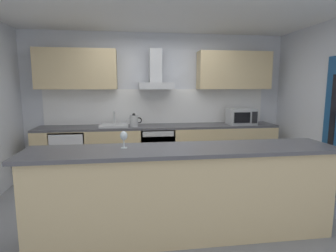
# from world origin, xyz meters

# --- Properties ---
(ground) EXTENTS (5.94, 4.46, 0.02)m
(ground) POSITION_xyz_m (0.00, 0.00, -0.01)
(ground) COLOR gray
(ceiling) EXTENTS (5.94, 4.46, 0.02)m
(ceiling) POSITION_xyz_m (0.00, 0.00, 2.61)
(ceiling) COLOR white
(wall_back) EXTENTS (5.94, 0.12, 2.60)m
(wall_back) POSITION_xyz_m (0.00, 1.79, 1.30)
(wall_back) COLOR silver
(wall_back) RESTS_ON ground
(backsplash_tile) EXTENTS (4.20, 0.02, 0.66)m
(backsplash_tile) POSITION_xyz_m (0.00, 1.72, 1.23)
(backsplash_tile) COLOR white
(counter_back) EXTENTS (4.35, 0.60, 0.90)m
(counter_back) POSITION_xyz_m (0.00, 1.41, 0.45)
(counter_back) COLOR #D1B784
(counter_back) RESTS_ON ground
(counter_island) EXTENTS (3.25, 0.64, 0.98)m
(counter_island) POSITION_xyz_m (0.03, -0.75, 0.49)
(counter_island) COLOR #D1B784
(counter_island) RESTS_ON ground
(upper_cabinets) EXTENTS (4.29, 0.32, 0.70)m
(upper_cabinets) POSITION_xyz_m (0.00, 1.56, 1.91)
(upper_cabinets) COLOR #D1B784
(oven) EXTENTS (0.60, 0.62, 0.80)m
(oven) POSITION_xyz_m (-0.05, 1.39, 0.46)
(oven) COLOR slate
(oven) RESTS_ON ground
(refrigerator) EXTENTS (0.58, 0.60, 0.85)m
(refrigerator) POSITION_xyz_m (-1.59, 1.38, 0.43)
(refrigerator) COLOR white
(refrigerator) RESTS_ON ground
(microwave) EXTENTS (0.50, 0.38, 0.30)m
(microwave) POSITION_xyz_m (1.54, 1.36, 1.05)
(microwave) COLOR #B7BABC
(microwave) RESTS_ON counter_back
(sink) EXTENTS (0.50, 0.40, 0.26)m
(sink) POSITION_xyz_m (-0.82, 1.40, 0.93)
(sink) COLOR silver
(sink) RESTS_ON counter_back
(kettle) EXTENTS (0.29, 0.15, 0.24)m
(kettle) POSITION_xyz_m (-0.46, 1.35, 1.01)
(kettle) COLOR #B7BABC
(kettle) RESTS_ON counter_back
(range_hood) EXTENTS (0.62, 0.45, 0.72)m
(range_hood) POSITION_xyz_m (-0.05, 1.51, 1.79)
(range_hood) COLOR #B7BABC
(wine_glass) EXTENTS (0.08, 0.08, 0.18)m
(wine_glass) POSITION_xyz_m (-0.59, -0.68, 1.10)
(wine_glass) COLOR silver
(wine_glass) RESTS_ON counter_island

